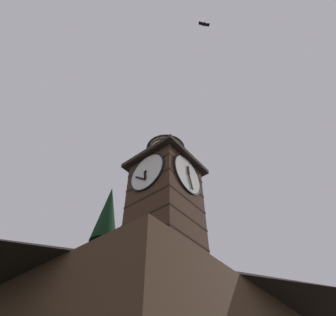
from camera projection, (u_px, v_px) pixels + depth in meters
clock_tower at (165, 193)px, 15.85m from camera, size 3.73×3.73×8.95m
flying_bird_high at (204, 24)px, 18.69m from camera, size 0.68×0.61×0.15m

